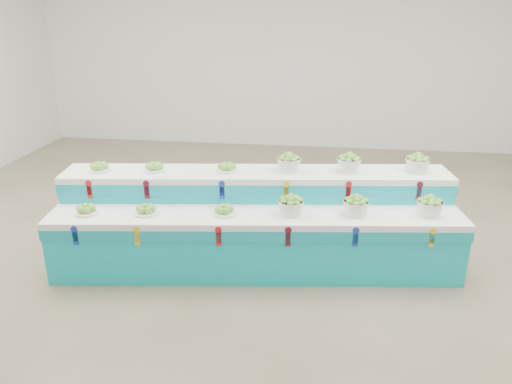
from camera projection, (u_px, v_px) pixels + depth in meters
The scene contains 15 objects.
ground at pixel (241, 253), 5.94m from camera, with size 10.00×10.00×0.00m, color brown.
back_wall at pixel (281, 49), 9.87m from camera, with size 10.00×10.00×0.00m, color silver.
display_stand at pixel (256, 222), 5.56m from camera, with size 4.47×1.15×1.02m, color #12BCC7, non-canonical shape.
plate_lower_left at pixel (86, 209), 5.23m from camera, with size 0.26×0.26×0.11m, color white.
plate_lower_mid at pixel (146, 209), 5.22m from camera, with size 0.26×0.26×0.11m, color white.
plate_lower_right at pixel (224, 210), 5.22m from camera, with size 0.26×0.26×0.11m, color white.
basket_lower_left at pixel (291, 205), 5.19m from camera, with size 0.27×0.27×0.21m, color silver, non-canonical shape.
basket_lower_mid at pixel (356, 206), 5.18m from camera, with size 0.27×0.27×0.21m, color silver, non-canonical shape.
basket_lower_right at pixel (430, 206), 5.18m from camera, with size 0.27×0.27×0.21m, color silver, non-canonical shape.
plate_upper_left at pixel (99, 166), 5.64m from camera, with size 0.26×0.26×0.11m, color white.
plate_upper_mid at pixel (154, 167), 5.64m from camera, with size 0.26×0.26×0.11m, color white.
plate_upper_right at pixel (227, 167), 5.63m from camera, with size 0.26×0.26×0.11m, color white.
basket_upper_left at pixel (289, 163), 5.60m from camera, with size 0.27×0.27×0.21m, color silver, non-canonical shape.
basket_upper_mid at pixel (349, 163), 5.60m from camera, with size 0.27×0.27×0.21m, color silver, non-canonical shape.
basket_upper_right at pixel (417, 163), 5.59m from camera, with size 0.27×0.27×0.21m, color silver, non-canonical shape.
Camera 1 is at (0.92, -5.22, 2.79)m, focal length 34.38 mm.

